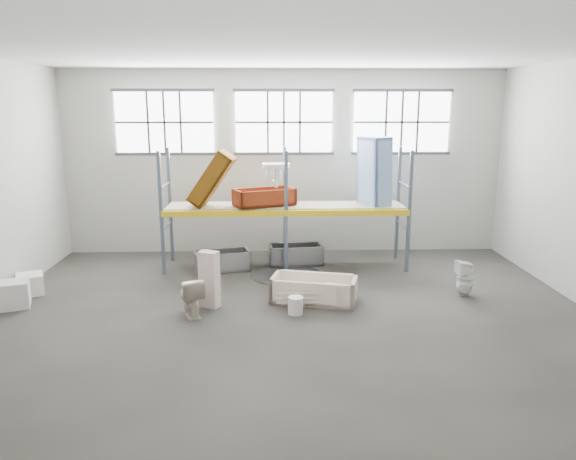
{
  "coord_description": "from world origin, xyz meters",
  "views": [
    {
      "loc": [
        -0.37,
        -9.98,
        4.02
      ],
      "look_at": [
        0.0,
        1.5,
        1.4
      ],
      "focal_mm": 33.91,
      "sensor_mm": 36.0,
      "label": 1
    }
  ],
  "objects_px": {
    "toilet_beige": "(191,296)",
    "steel_tub_right": "(296,254)",
    "bathtub_beige": "(314,289)",
    "steel_tub_left": "(222,261)",
    "cistern_tall": "(209,279)",
    "rust_tub_flat": "(264,197)",
    "toilet_white": "(465,278)",
    "bucket": "(296,305)",
    "carton_near": "(12,294)",
    "blue_tub_upright": "(374,173)"
  },
  "relations": [
    {
      "from": "toilet_beige",
      "to": "steel_tub_right",
      "type": "relative_size",
      "value": 0.56
    },
    {
      "from": "bathtub_beige",
      "to": "steel_tub_left",
      "type": "bearing_deg",
      "value": 147.25
    },
    {
      "from": "cistern_tall",
      "to": "rust_tub_flat",
      "type": "xyz_separation_m",
      "value": [
        1.1,
        2.78,
        1.23
      ]
    },
    {
      "from": "steel_tub_right",
      "to": "rust_tub_flat",
      "type": "xyz_separation_m",
      "value": [
        -0.8,
        -0.29,
        1.57
      ]
    },
    {
      "from": "rust_tub_flat",
      "to": "bathtub_beige",
      "type": "bearing_deg",
      "value": -67.18
    },
    {
      "from": "steel_tub_right",
      "to": "cistern_tall",
      "type": "bearing_deg",
      "value": -121.73
    },
    {
      "from": "bathtub_beige",
      "to": "cistern_tall",
      "type": "xyz_separation_m",
      "value": [
        -2.16,
        -0.27,
        0.33
      ]
    },
    {
      "from": "toilet_white",
      "to": "rust_tub_flat",
      "type": "distance_m",
      "value": 5.11
    },
    {
      "from": "toilet_white",
      "to": "bucket",
      "type": "relative_size",
      "value": 2.26
    },
    {
      "from": "toilet_beige",
      "to": "rust_tub_flat",
      "type": "bearing_deg",
      "value": -135.18
    },
    {
      "from": "cistern_tall",
      "to": "steel_tub_left",
      "type": "relative_size",
      "value": 0.86
    },
    {
      "from": "toilet_white",
      "to": "steel_tub_right",
      "type": "xyz_separation_m",
      "value": [
        -3.54,
        2.58,
        -0.14
      ]
    },
    {
      "from": "toilet_white",
      "to": "bucket",
      "type": "height_order",
      "value": "toilet_white"
    },
    {
      "from": "toilet_beige",
      "to": "steel_tub_right",
      "type": "xyz_separation_m",
      "value": [
        2.23,
        3.5,
        -0.14
      ]
    },
    {
      "from": "steel_tub_right",
      "to": "bathtub_beige",
      "type": "bearing_deg",
      "value": -84.75
    },
    {
      "from": "toilet_beige",
      "to": "steel_tub_right",
      "type": "bearing_deg",
      "value": -143.69
    },
    {
      "from": "cistern_tall",
      "to": "carton_near",
      "type": "distance_m",
      "value": 4.04
    },
    {
      "from": "steel_tub_left",
      "to": "toilet_white",
      "type": "bearing_deg",
      "value": -20.62
    },
    {
      "from": "toilet_white",
      "to": "steel_tub_right",
      "type": "distance_m",
      "value": 4.38
    },
    {
      "from": "toilet_white",
      "to": "bucket",
      "type": "distance_m",
      "value": 3.83
    },
    {
      "from": "toilet_white",
      "to": "steel_tub_left",
      "type": "bearing_deg",
      "value": -119.68
    },
    {
      "from": "cistern_tall",
      "to": "rust_tub_flat",
      "type": "relative_size",
      "value": 0.79
    },
    {
      "from": "bucket",
      "to": "carton_near",
      "type": "relative_size",
      "value": 0.55
    },
    {
      "from": "cistern_tall",
      "to": "carton_near",
      "type": "relative_size",
      "value": 1.84
    },
    {
      "from": "toilet_beige",
      "to": "carton_near",
      "type": "height_order",
      "value": "toilet_beige"
    },
    {
      "from": "steel_tub_left",
      "to": "blue_tub_upright",
      "type": "distance_m",
      "value": 4.4
    },
    {
      "from": "steel_tub_right",
      "to": "carton_near",
      "type": "xyz_separation_m",
      "value": [
        -5.93,
        -2.97,
        0.02
      ]
    },
    {
      "from": "cistern_tall",
      "to": "carton_near",
      "type": "bearing_deg",
      "value": -157.15
    },
    {
      "from": "bathtub_beige",
      "to": "toilet_white",
      "type": "xyz_separation_m",
      "value": [
        3.29,
        0.22,
        0.13
      ]
    },
    {
      "from": "rust_tub_flat",
      "to": "bucket",
      "type": "height_order",
      "value": "rust_tub_flat"
    },
    {
      "from": "bathtub_beige",
      "to": "blue_tub_upright",
      "type": "distance_m",
      "value": 3.8
    },
    {
      "from": "steel_tub_right",
      "to": "bucket",
      "type": "bearing_deg",
      "value": -92.68
    },
    {
      "from": "steel_tub_right",
      "to": "bucket",
      "type": "xyz_separation_m",
      "value": [
        -0.17,
        -3.53,
        -0.08
      ]
    },
    {
      "from": "steel_tub_right",
      "to": "blue_tub_upright",
      "type": "distance_m",
      "value": 2.91
    },
    {
      "from": "steel_tub_left",
      "to": "rust_tub_flat",
      "type": "distance_m",
      "value": 1.92
    },
    {
      "from": "cistern_tall",
      "to": "bathtub_beige",
      "type": "bearing_deg",
      "value": 31.48
    },
    {
      "from": "blue_tub_upright",
      "to": "toilet_beige",
      "type": "bearing_deg",
      "value": -141.41
    },
    {
      "from": "bathtub_beige",
      "to": "bucket",
      "type": "distance_m",
      "value": 0.84
    },
    {
      "from": "toilet_beige",
      "to": "carton_near",
      "type": "relative_size",
      "value": 1.22
    },
    {
      "from": "bathtub_beige",
      "to": "rust_tub_flat",
      "type": "bearing_deg",
      "value": 126.84
    },
    {
      "from": "toilet_beige",
      "to": "carton_near",
      "type": "xyz_separation_m",
      "value": [
        -3.7,
        0.53,
        -0.12
      ]
    },
    {
      "from": "bathtub_beige",
      "to": "toilet_beige",
      "type": "distance_m",
      "value": 2.58
    },
    {
      "from": "toilet_white",
      "to": "rust_tub_flat",
      "type": "bearing_deg",
      "value": -126.85
    },
    {
      "from": "steel_tub_left",
      "to": "carton_near",
      "type": "relative_size",
      "value": 2.13
    },
    {
      "from": "steel_tub_left",
      "to": "rust_tub_flat",
      "type": "height_order",
      "value": "rust_tub_flat"
    },
    {
      "from": "bathtub_beige",
      "to": "rust_tub_flat",
      "type": "xyz_separation_m",
      "value": [
        -1.06,
        2.51,
        1.56
      ]
    },
    {
      "from": "toilet_white",
      "to": "steel_tub_right",
      "type": "relative_size",
      "value": 0.57
    },
    {
      "from": "cistern_tall",
      "to": "carton_near",
      "type": "height_order",
      "value": "cistern_tall"
    },
    {
      "from": "bathtub_beige",
      "to": "steel_tub_right",
      "type": "height_order",
      "value": "bathtub_beige"
    },
    {
      "from": "bathtub_beige",
      "to": "toilet_white",
      "type": "distance_m",
      "value": 3.3
    }
  ]
}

